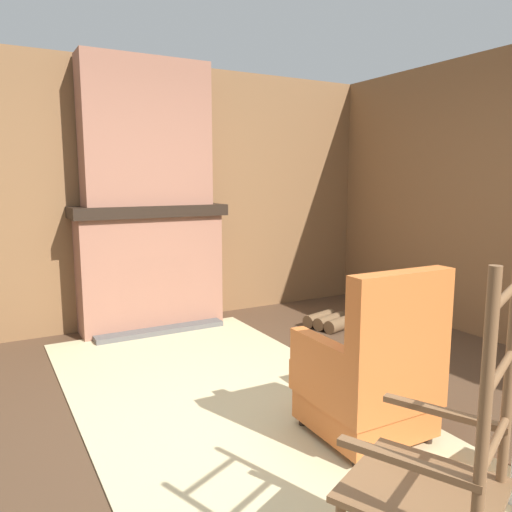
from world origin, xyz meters
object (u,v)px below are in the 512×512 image
rocking_chair (436,496)px  storage_case (170,198)px  firewood_stack (330,321)px  armchair (371,379)px  oil_lamp_vase (107,196)px

rocking_chair → storage_case: (-3.79, 0.41, 0.88)m
firewood_stack → storage_case: 2.06m
rocking_chair → firewood_stack: bearing=-56.7°
rocking_chair → firewood_stack: 3.38m
armchair → firewood_stack: size_ratio=2.10×
oil_lamp_vase → firewood_stack: bearing=64.8°
rocking_chair → storage_case: storage_case is taller
rocking_chair → oil_lamp_vase: size_ratio=4.57×
firewood_stack → rocking_chair: bearing=-31.6°
firewood_stack → storage_case: size_ratio=1.83×
firewood_stack → oil_lamp_vase: size_ratio=1.75×
rocking_chair → armchair: bearing=-56.4°
firewood_stack → storage_case: (-0.93, -1.35, 1.24)m
firewood_stack → oil_lamp_vase: bearing=-115.2°
armchair → oil_lamp_vase: (-2.81, -0.81, 0.97)m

